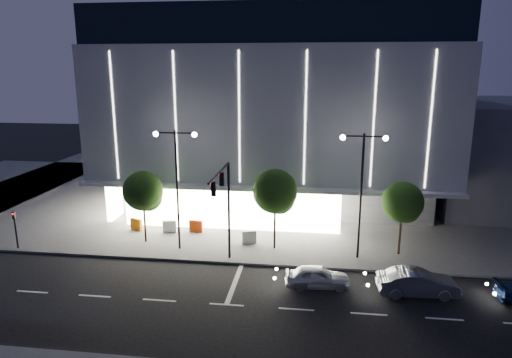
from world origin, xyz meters
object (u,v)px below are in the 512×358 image
Objects in this scene: car_second at (418,283)px; barrier_a at (136,224)px; ped_signal_far at (15,226)px; barrier_b at (170,226)px; street_lamp_east at (362,178)px; tree_mid at (275,194)px; traffic_mast at (224,197)px; barrier_c at (196,226)px; street_lamp_west at (177,172)px; tree_left at (143,193)px; barrier_d at (249,237)px; tree_right at (403,204)px; car_lead at (317,277)px.

car_second reaches higher than barrier_a.
barrier_b is at bearing 24.86° from ped_signal_far.
tree_mid is at bearing 170.31° from street_lamp_east.
barrier_c is at bearing 120.68° from traffic_mast.
tree_left is (-2.97, 1.02, -1.92)m from street_lamp_west.
barrier_d is (9.70, -1.72, 0.00)m from barrier_a.
tree_mid reaches higher than barrier_c.
street_lamp_east is at bearing -31.76° from barrier_d.
traffic_mast reaches higher than barrier_c.
street_lamp_east is at bearing -11.78° from barrier_c.
tree_right reaches higher than car_second.
ped_signal_far is 2.73× the size of barrier_b.
tree_mid is (10.00, 0.00, 0.30)m from tree_left.
ped_signal_far is 2.73× the size of barrier_d.
tree_mid is at bearing -16.76° from barrier_c.
street_lamp_west is 7.28m from tree_mid.
car_second is at bearing -33.11° from barrier_b.
tree_left is (-15.97, 1.02, -1.92)m from street_lamp_east.
traffic_mast is 9.43m from street_lamp_east.
ped_signal_far is 28.30m from car_second.
car_lead reaches higher than barrier_b.
street_lamp_west is 8.18× the size of barrier_a.
tree_right is at bearing -3.46° from car_second.
car_second is (0.05, -5.90, -3.10)m from tree_right.
tree_right is at bearing -15.78° from barrier_b.
ped_signal_far is (-12.00, -1.50, -4.07)m from street_lamp_west.
barrier_a is at bearing 168.73° from tree_mid.
ped_signal_far is at bearing -153.95° from barrier_c.
barrier_b is at bearing 172.95° from tree_right.
tree_left is 20.21m from car_second.
tree_left is 5.20× the size of barrier_d.
tree_right is 21.11m from barrier_a.
street_lamp_west is 1.46× the size of tree_mid.
tree_right is 16.23m from barrier_c.
car_second is at bearing -89.49° from tree_right.
street_lamp_east is at bearing 28.28° from car_second.
tree_right is (19.00, -0.00, -0.15)m from tree_left.
street_lamp_west reaches higher than barrier_d.
barrier_c is (5.02, 0.18, 0.00)m from barrier_a.
traffic_mast reaches higher than barrier_a.
tree_right is at bearing 5.14° from ped_signal_far.
tree_mid is at bearing -37.05° from barrier_d.
car_lead is (-2.84, -4.59, -5.28)m from street_lamp_east.
street_lamp_east is 18.78m from barrier_a.
tree_mid is 4.25m from barrier_d.
barrier_a and barrier_b have the same top height.
tree_right is 1.38× the size of car_lead.
ped_signal_far reaches higher than car_second.
street_lamp_west is at bearing -12.00° from barrier_a.
street_lamp_east reaches higher than traffic_mast.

